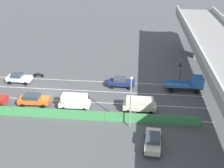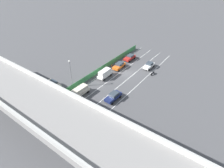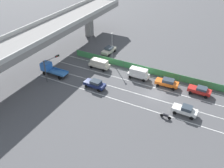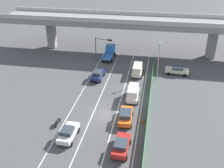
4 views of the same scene
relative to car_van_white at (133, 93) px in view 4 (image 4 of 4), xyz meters
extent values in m
plane|color=#4C4C4F|center=(-3.71, -5.22, -1.27)|extent=(300.00, 300.00, 0.00)
cube|color=silver|center=(-9.05, -1.73, -1.26)|extent=(0.14, 42.99, 0.01)
cube|color=silver|center=(-5.49, -1.73, -1.26)|extent=(0.14, 42.99, 0.01)
cube|color=silver|center=(-1.93, -1.73, -1.26)|extent=(0.14, 42.99, 0.01)
cube|color=silver|center=(1.63, -1.73, -1.26)|extent=(0.14, 42.99, 0.01)
cube|color=gray|center=(-3.71, 21.77, 6.01)|extent=(59.30, 8.40, 1.26)
cube|color=#B2B2AD|center=(-3.71, 17.74, 7.09)|extent=(59.30, 0.30, 0.90)
cube|color=#B2B2AD|center=(-3.71, 25.80, 7.09)|extent=(59.30, 0.30, 0.90)
cube|color=gray|center=(-22.69, 21.77, 2.06)|extent=(1.84, 1.84, 6.65)
cube|color=gray|center=(15.27, 21.77, 2.06)|extent=(1.84, 1.84, 6.65)
cube|color=#3D8E4C|center=(2.83, -1.73, -0.50)|extent=(0.06, 38.99, 1.53)
cylinder|color=#4C514C|center=(2.83, -8.23, -0.50)|extent=(0.10, 0.10, 1.53)
cylinder|color=#4C514C|center=(2.83, 4.77, -0.50)|extent=(0.10, 0.10, 1.53)
cylinder|color=#4C514C|center=(2.83, 17.77, -0.50)|extent=(0.10, 0.10, 1.53)
cube|color=silver|center=(0.00, 0.00, -0.49)|extent=(1.87, 4.55, 0.59)
cube|color=silver|center=(0.00, 0.00, 0.39)|extent=(1.64, 3.73, 1.18)
cylinder|color=black|center=(-0.93, 1.53, -0.95)|extent=(0.23, 0.64, 0.64)
cylinder|color=black|center=(0.89, 1.55, -0.95)|extent=(0.23, 0.64, 0.64)
cylinder|color=black|center=(-0.89, -1.55, -0.95)|extent=(0.23, 0.64, 0.64)
cylinder|color=black|center=(0.93, -1.53, -0.95)|extent=(0.23, 0.64, 0.64)
cube|color=silver|center=(-7.28, -11.55, -0.46)|extent=(1.86, 4.30, 0.66)
cube|color=#333D47|center=(-7.28, -11.86, 0.17)|extent=(1.58, 1.77, 0.59)
cylinder|color=black|center=(-8.12, -10.08, -0.95)|extent=(0.24, 0.65, 0.64)
cylinder|color=black|center=(-6.36, -10.12, -0.95)|extent=(0.24, 0.65, 0.64)
cylinder|color=black|center=(-8.19, -12.97, -0.95)|extent=(0.24, 0.65, 0.64)
cylinder|color=black|center=(-6.43, -13.02, -0.95)|extent=(0.24, 0.65, 0.64)
cube|color=red|center=(-0.01, -12.71, -0.44)|extent=(1.91, 4.38, 0.69)
cube|color=#333D47|center=(-0.02, -13.09, 0.13)|extent=(1.62, 1.94, 0.46)
cylinder|color=black|center=(-0.85, -11.21, -0.95)|extent=(0.24, 0.65, 0.64)
cylinder|color=black|center=(0.92, -11.27, -0.95)|extent=(0.24, 0.65, 0.64)
cylinder|color=black|center=(-0.94, -14.15, -0.95)|extent=(0.24, 0.65, 0.64)
cylinder|color=black|center=(0.83, -14.21, -0.95)|extent=(0.24, 0.65, 0.64)
cube|color=beige|center=(-0.17, 9.54, -0.46)|extent=(1.87, 4.80, 0.65)
cube|color=beige|center=(-0.17, 9.54, 0.35)|extent=(1.64, 3.93, 0.99)
cylinder|color=black|center=(-1.08, 11.18, -0.95)|extent=(0.22, 0.64, 0.64)
cylinder|color=black|center=(0.75, 11.16, -0.95)|extent=(0.22, 0.64, 0.64)
cylinder|color=black|center=(-1.10, 7.93, -0.95)|extent=(0.22, 0.64, 0.64)
cylinder|color=black|center=(0.73, 7.91, -0.95)|extent=(0.22, 0.64, 0.64)
cube|color=orange|center=(-0.33, -6.33, -0.46)|extent=(1.98, 4.69, 0.66)
cube|color=#333D47|center=(-0.32, -6.59, 0.17)|extent=(1.68, 2.34, 0.59)
cylinder|color=black|center=(-1.30, -4.79, -0.95)|extent=(0.24, 0.65, 0.64)
cylinder|color=black|center=(0.51, -4.72, -0.95)|extent=(0.24, 0.65, 0.64)
cylinder|color=black|center=(-1.17, -7.93, -0.95)|extent=(0.24, 0.65, 0.64)
cylinder|color=black|center=(0.63, -7.86, -0.95)|extent=(0.24, 0.65, 0.64)
cube|color=navy|center=(-7.46, 6.42, -0.45)|extent=(1.95, 4.52, 0.68)
cube|color=#333D47|center=(-7.48, 6.12, 0.18)|extent=(1.64, 2.12, 0.58)
cylinder|color=black|center=(-8.28, 7.97, -0.95)|extent=(0.25, 0.65, 0.64)
cylinder|color=black|center=(-6.52, 7.90, -0.95)|extent=(0.25, 0.65, 0.64)
cylinder|color=black|center=(-8.41, 4.95, -0.95)|extent=(0.25, 0.65, 0.64)
cylinder|color=black|center=(-6.65, 4.87, -0.95)|extent=(0.25, 0.65, 0.64)
cube|color=black|center=(-7.31, 16.71, -0.54)|extent=(1.62, 6.14, 0.25)
cube|color=blue|center=(-7.32, 18.85, 0.43)|extent=(1.99, 1.85, 1.69)
cube|color=#3875BC|center=(-7.31, 15.71, -0.37)|extent=(2.01, 4.15, 0.10)
cube|color=#3875BC|center=(-8.26, 15.71, -0.16)|extent=(0.10, 4.14, 0.42)
cube|color=#3875BC|center=(-6.36, 15.72, -0.16)|extent=(0.10, 4.14, 0.42)
cylinder|color=black|center=(-8.32, 18.79, -0.87)|extent=(0.26, 0.80, 0.80)
cylinder|color=black|center=(-6.33, 18.80, -0.87)|extent=(0.26, 0.80, 0.80)
cylinder|color=black|center=(-8.30, 14.62, -0.87)|extent=(0.26, 0.80, 0.80)
cylinder|color=black|center=(-6.31, 14.63, -0.87)|extent=(0.26, 0.80, 0.80)
cylinder|color=black|center=(-9.75, -8.31, -0.97)|extent=(0.13, 0.60, 0.60)
cylinder|color=black|center=(-9.82, -9.66, -0.97)|extent=(0.13, 0.60, 0.60)
cube|color=black|center=(-9.79, -8.98, -0.69)|extent=(0.33, 0.93, 0.36)
cylinder|color=#B2B2B2|center=(-9.76, -8.42, -0.35)|extent=(0.60, 0.06, 0.03)
cube|color=beige|center=(7.55, 11.19, -0.45)|extent=(4.66, 2.12, 0.67)
cube|color=#333D47|center=(7.65, 11.19, 0.15)|extent=(2.14, 1.74, 0.54)
cylinder|color=black|center=(5.94, 10.37, -0.95)|extent=(0.65, 0.26, 0.64)
cylinder|color=black|center=(6.06, 12.21, -0.95)|extent=(0.65, 0.26, 0.64)
cylinder|color=black|center=(9.04, 10.18, -0.95)|extent=(0.65, 0.26, 0.64)
cylinder|color=black|center=(9.15, 12.01, -0.95)|extent=(0.65, 0.26, 0.64)
cylinder|color=#47474C|center=(-10.24, 16.44, 1.22)|extent=(0.18, 0.18, 4.99)
cylinder|color=#47474C|center=(-8.37, 16.04, 3.42)|extent=(3.76, 0.91, 0.12)
cube|color=black|center=(-6.87, 15.72, 3.42)|extent=(1.00, 0.47, 0.32)
sphere|color=red|center=(-7.20, 15.63, 3.42)|extent=(0.20, 0.20, 0.20)
sphere|color=#3B2806|center=(-6.91, 15.57, 3.42)|extent=(0.20, 0.20, 0.20)
sphere|color=black|center=(-6.61, 15.50, 3.42)|extent=(0.20, 0.20, 0.20)
cylinder|color=gray|center=(3.72, 8.28, 2.25)|extent=(0.16, 0.16, 7.04)
ellipsoid|color=silver|center=(3.72, 8.28, 5.95)|extent=(0.60, 0.36, 0.28)
cone|color=orange|center=(2.23, -6.19, -0.98)|extent=(0.36, 0.36, 0.58)
cube|color=black|center=(2.23, -6.19, -1.25)|extent=(0.47, 0.47, 0.03)
camera|label=1|loc=(33.69, 8.90, 20.65)|focal=43.72mm
camera|label=2|loc=(-27.06, 33.71, 25.96)|focal=30.24mm
camera|label=3|loc=(-41.04, -14.88, 26.15)|focal=38.08mm
camera|label=4|loc=(3.41, -37.87, 21.57)|focal=42.36mm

